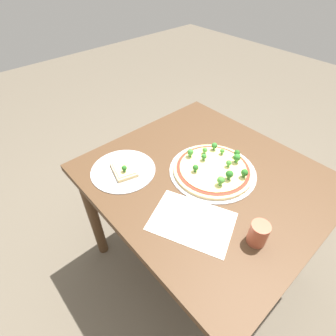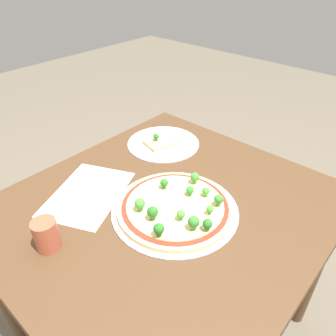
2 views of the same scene
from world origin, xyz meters
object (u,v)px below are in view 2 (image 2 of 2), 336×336
Objects in this scene: pizza_tray_whole at (175,208)px; pizza_tray_slice at (163,143)px; drinking_cup at (46,235)px; dining_table at (166,228)px.

pizza_tray_whole reaches higher than pizza_tray_slice.
drinking_cup is at bearing 13.08° from pizza_tray_slice.
dining_table is 3.42× the size of pizza_tray_slice.
dining_table is 0.40m from pizza_tray_slice.
drinking_cup is at bearing -25.80° from pizza_tray_whole.
pizza_tray_whole is 4.30× the size of drinking_cup.
pizza_tray_whole is 1.33× the size of pizza_tray_slice.
pizza_tray_whole is 0.42m from pizza_tray_slice.
dining_table is at bearing 43.98° from pizza_tray_slice.
dining_table is at bearing 160.57° from drinking_cup.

